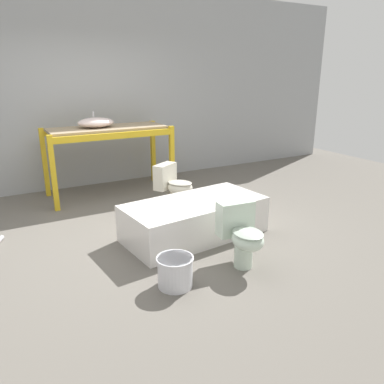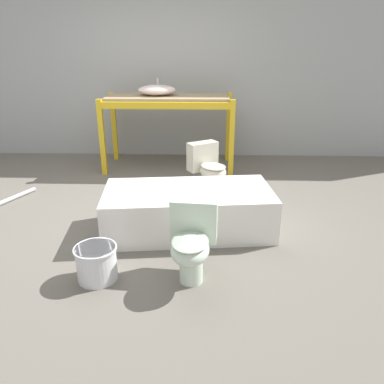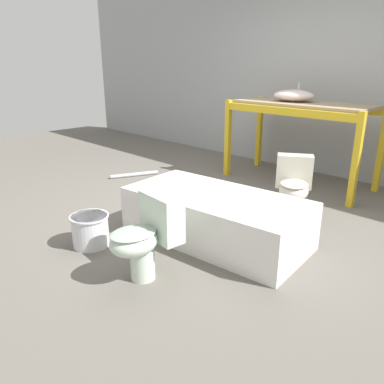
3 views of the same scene
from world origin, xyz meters
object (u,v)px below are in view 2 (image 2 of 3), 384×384
at_px(sink_basin, 157,90).
at_px(bathtub_main, 188,207).
at_px(toilet_far, 208,167).
at_px(bucket_white, 97,262).
at_px(toilet_near, 192,240).

relative_size(sink_basin, bathtub_main, 0.31).
height_order(bathtub_main, toilet_far, toilet_far).
xyz_separation_m(toilet_far, bucket_white, (-0.90, -1.86, -0.20)).
bearing_deg(bucket_white, sink_basin, 86.84).
bearing_deg(bucket_white, toilet_far, 64.08).
relative_size(bathtub_main, toilet_near, 2.73).
height_order(sink_basin, toilet_far, sink_basin).
bearing_deg(toilet_far, bucket_white, -147.40).
relative_size(bathtub_main, bucket_white, 5.09).
bearing_deg(sink_basin, bucket_white, -93.16).
bearing_deg(bucket_white, bathtub_main, 51.62).
relative_size(sink_basin, toilet_far, 0.86).
bearing_deg(bathtub_main, toilet_far, 71.92).
bearing_deg(bathtub_main, toilet_near, -91.83).
xyz_separation_m(bathtub_main, toilet_far, (0.21, 0.98, 0.10)).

